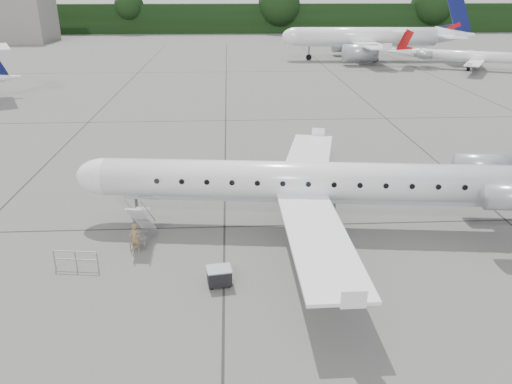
{
  "coord_description": "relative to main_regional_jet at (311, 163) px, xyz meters",
  "views": [
    {
      "loc": [
        -6.34,
        -21.46,
        13.17
      ],
      "look_at": [
        -4.95,
        4.53,
        2.3
      ],
      "focal_mm": 35.0,
      "sensor_mm": 36.0,
      "label": 1
    }
  ],
  "objects": [
    {
      "name": "main_regional_jet",
      "position": [
        0.0,
        0.0,
        0.0
      ],
      "size": [
        32.6,
        25.08,
        7.79
      ],
      "primitive_type": null,
      "rotation": [
        0.0,
        0.0,
        -0.11
      ],
      "color": "white",
      "rests_on": "ground"
    },
    {
      "name": "ground",
      "position": [
        1.83,
        -4.8,
        -3.9
      ],
      "size": [
        320.0,
        320.0,
        0.0
      ],
      "primitive_type": "plane",
      "color": "#626260",
      "rests_on": "ground"
    },
    {
      "name": "airstair",
      "position": [
        -9.46,
        -1.34,
        -2.68
      ],
      "size": [
        1.12,
        2.55,
        2.44
      ],
      "primitive_type": null,
      "rotation": [
        0.0,
        0.0,
        -0.11
      ],
      "color": "white",
      "rests_on": "ground"
    },
    {
      "name": "bg_narrowbody",
      "position": [
        20.74,
        68.19,
        1.98
      ],
      "size": [
        33.9,
        25.23,
        11.75
      ],
      "primitive_type": null,
      "rotation": [
        0.0,
        0.0,
        -0.05
      ],
      "color": "white",
      "rests_on": "ground"
    },
    {
      "name": "safety_railing",
      "position": [
        -12.3,
        -4.28,
        -3.4
      ],
      "size": [
        2.19,
        0.36,
        1.0
      ],
      "primitive_type": null,
      "rotation": [
        0.0,
        0.0,
        -0.13
      ],
      "color": "gray",
      "rests_on": "ground"
    },
    {
      "name": "passenger",
      "position": [
        -9.61,
        -2.72,
        -3.07
      ],
      "size": [
        0.68,
        0.53,
        1.65
      ],
      "primitive_type": "imported",
      "rotation": [
        0.0,
        0.0,
        -0.24
      ],
      "color": "olive",
      "rests_on": "ground"
    },
    {
      "name": "baggage_cart",
      "position": [
        -5.16,
        -6.07,
        -3.42
      ],
      "size": [
        1.22,
        1.04,
        0.95
      ],
      "primitive_type": null,
      "rotation": [
        0.0,
        0.0,
        0.15
      ],
      "color": "black",
      "rests_on": "ground"
    },
    {
      "name": "treeline",
      "position": [
        1.83,
        125.2,
        0.1
      ],
      "size": [
        260.0,
        4.0,
        8.0
      ],
      "primitive_type": "cube",
      "color": "black",
      "rests_on": "ground"
    },
    {
      "name": "bg_regional_right",
      "position": [
        36.04,
        55.75,
        -0.85
      ],
      "size": [
        28.09,
        24.97,
        6.08
      ],
      "primitive_type": null,
      "rotation": [
        0.0,
        0.0,
        2.7
      ],
      "color": "white",
      "rests_on": "ground"
    }
  ]
}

